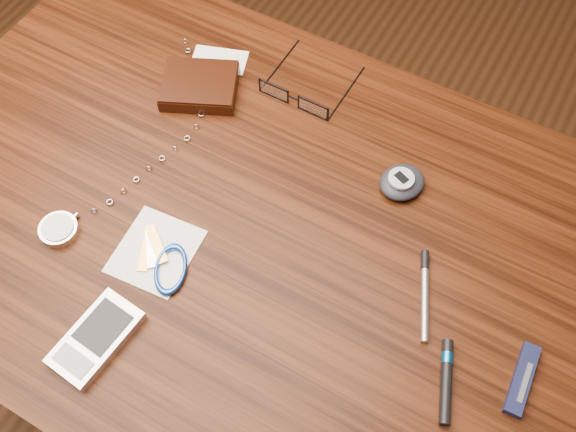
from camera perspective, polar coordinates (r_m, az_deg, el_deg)
name	(u,v)px	position (r m, az deg, el deg)	size (l,w,h in m)	color
ground	(257,374)	(1.56, -2.80, -13.89)	(3.80, 3.80, 0.00)	#472814
desk	(238,247)	(0.96, -4.44, -2.78)	(1.00, 0.70, 0.75)	#331508
wallet_and_card	(200,85)	(1.00, -7.83, 11.45)	(0.14, 0.17, 0.02)	black
eyeglasses	(296,97)	(0.97, 0.69, 10.54)	(0.12, 0.12, 0.03)	black
pocket_watch	(68,221)	(0.90, -19.00, -0.42)	(0.12, 0.40, 0.02)	silver
pda_phone	(96,338)	(0.82, -16.68, -10.37)	(0.07, 0.12, 0.02)	#BBBBC0
pedometer	(402,182)	(0.89, 10.10, 3.00)	(0.08, 0.08, 0.03)	black
notepad_keys	(163,260)	(0.84, -11.03, -3.89)	(0.13, 0.12, 0.01)	white
pocket_knife	(522,379)	(0.82, 20.09, -13.47)	(0.03, 0.09, 0.01)	#111139
silver_pen	(425,288)	(0.83, 12.07, -6.26)	(0.06, 0.12, 0.01)	#AFB0B4
black_blue_pen	(446,378)	(0.79, 13.90, -13.82)	(0.05, 0.10, 0.01)	black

